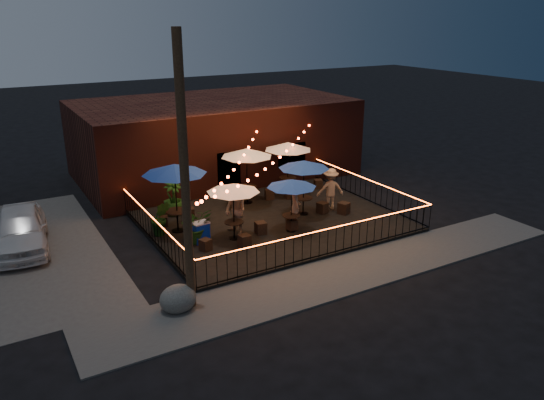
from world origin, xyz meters
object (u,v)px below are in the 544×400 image
Objects in this scene: cafe_table_4 at (304,165)px; boulder at (178,299)px; utility_pole at (185,179)px; cafe_table_1 at (174,170)px; cafe_table_0 at (233,189)px; cafe_table_5 at (288,147)px; cooler at (201,232)px; cafe_table_2 at (292,184)px; cafe_table_3 at (247,153)px.

boulder is at bearing -148.27° from cafe_table_4.
utility_pole reaches higher than cafe_table_4.
utility_pole is 2.60× the size of cafe_table_1.
cafe_table_0 reaches higher than boulder.
utility_pole reaches higher than cafe_table_5.
cafe_table_0 is 3.85m from cafe_table_4.
boulder is at bearing -110.43° from cafe_table_1.
cafe_table_5 reaches higher than cooler.
cafe_table_5 is at bearing 38.38° from cafe_table_0.
utility_pole is at bearing 3.02° from boulder.
cafe_table_1 is 1.29× the size of cafe_table_4.
utility_pole is at bearing -149.90° from cafe_table_2.
cooler is (-3.52, 0.76, -1.55)m from cafe_table_2.
cafe_table_1 is at bearing 170.52° from cafe_table_4.
cooler is at bearing -139.33° from cafe_table_3.
cafe_table_2 is 2.56× the size of boulder.
cafe_table_1 reaches higher than cafe_table_3.
cooler is (-1.23, 0.32, -1.61)m from cafe_table_0.
utility_pole reaches higher than cafe_table_1.
cafe_table_3 is (5.52, 7.00, -1.53)m from utility_pole.
cafe_table_0 is 0.89× the size of cafe_table_5.
cafe_table_2 is at bearing -19.24° from cooler.
cafe_table_4 is (1.42, -2.46, -0.15)m from cafe_table_3.
cafe_table_1 is 6.25m from boulder.
cafe_table_3 is at bearing 55.45° from cafe_table_0.
cafe_table_5 is at bearing 41.50° from boulder.
cafe_table_1 is at bearing 131.57° from cafe_table_0.
utility_pole is at bearing -128.29° from cafe_table_3.
cafe_table_5 is 7.05m from cooler.
cooler is at bearing 58.81° from boulder.
cafe_table_3 is 2.37m from cafe_table_5.
cooler is at bearing 167.79° from cafe_table_2.
utility_pole is at bearing -131.45° from cafe_table_0.
cafe_table_0 is 5.97m from cafe_table_5.
utility_pole is 5.81m from cafe_table_1.
cafe_table_0 is (3.20, 3.62, -1.83)m from utility_pole.
cafe_table_4 is (3.74, 0.91, 0.16)m from cafe_table_0.
cafe_table_1 is 1.16× the size of cafe_table_5.
cooler is (0.37, -1.48, -2.10)m from cafe_table_1.
boulder is (-2.03, -5.45, -2.28)m from cafe_table_1.
cafe_table_0 is at bearing -21.68° from cooler.
cafe_table_1 is 5.43m from cafe_table_4.
cafe_table_4 reaches higher than cafe_table_2.
cafe_table_5 is (2.38, 4.14, 0.31)m from cafe_table_2.
cafe_table_4 is (6.94, 4.54, -1.68)m from utility_pole.
cafe_table_3 is 1.13× the size of cafe_table_4.
cooler is at bearing 63.45° from utility_pole.
cafe_table_0 is at bearing -166.29° from cafe_table_4.
cafe_table_3 is at bearing 49.70° from boulder.
cafe_table_3 is (0.03, 3.81, 0.36)m from cafe_table_2.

